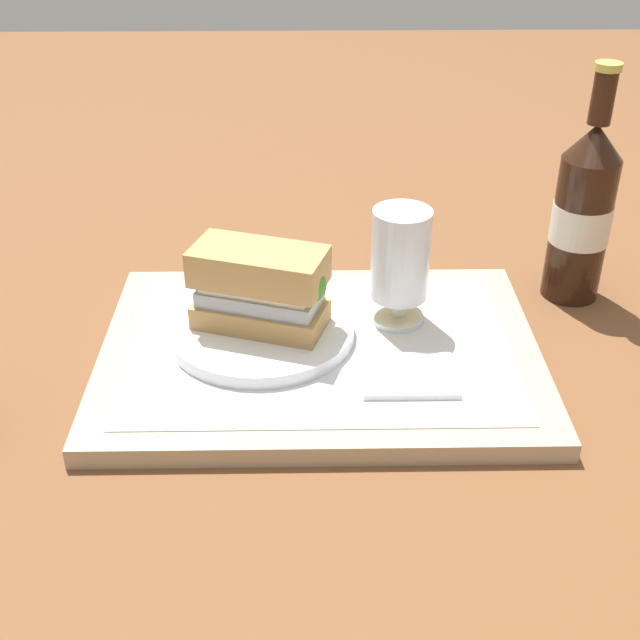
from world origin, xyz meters
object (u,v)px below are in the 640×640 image
sandwich (263,287)px  beer_bottle (583,211)px  plate (261,330)px  beer_glass (400,259)px

sandwich → beer_bottle: beer_bottle is taller
plate → beer_bottle: beer_bottle is taller
beer_glass → sandwich: bearing=-167.7°
sandwich → beer_glass: 0.14m
beer_glass → beer_bottle: bearing=23.1°
plate → sandwich: sandwich is taller
beer_bottle → sandwich: bearing=-161.1°
beer_glass → beer_bottle: (0.21, 0.09, 0.01)m
sandwich → beer_bottle: 0.37m
beer_glass → beer_bottle: size_ratio=0.47×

